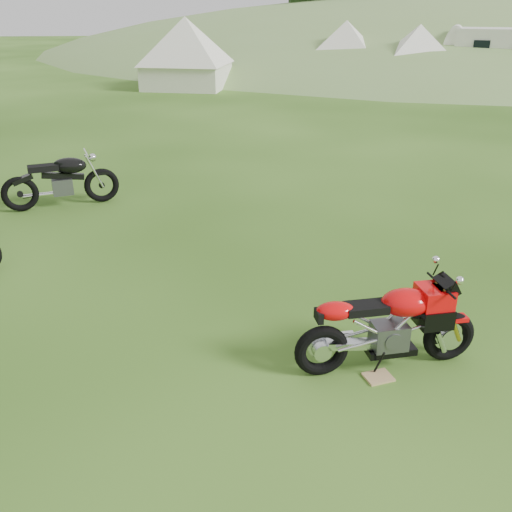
{
  "coord_description": "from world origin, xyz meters",
  "views": [
    {
      "loc": [
        -0.8,
        -5.21,
        3.29
      ],
      "look_at": [
        -0.26,
        0.4,
        0.77
      ],
      "focal_mm": 40.0,
      "sensor_mm": 36.0,
      "label": 1
    }
  ],
  "objects_px": {
    "caravan": "(503,56)",
    "sport_motorcycle": "(389,320)",
    "tent_mid": "(345,50)",
    "plywood_board": "(378,377)",
    "tent_right": "(418,54)",
    "vintage_moto_b": "(60,179)",
    "tent_left": "(186,53)"
  },
  "relations": [
    {
      "from": "vintage_moto_b",
      "to": "tent_left",
      "type": "height_order",
      "value": "tent_left"
    },
    {
      "from": "vintage_moto_b",
      "to": "tent_left",
      "type": "xyz_separation_m",
      "value": [
        1.96,
        14.95,
        0.85
      ]
    },
    {
      "from": "tent_mid",
      "to": "caravan",
      "type": "distance_m",
      "value": 6.69
    },
    {
      "from": "tent_left",
      "to": "caravan",
      "type": "distance_m",
      "value": 13.35
    },
    {
      "from": "sport_motorcycle",
      "to": "tent_left",
      "type": "xyz_separation_m",
      "value": [
        -2.2,
        20.17,
        0.83
      ]
    },
    {
      "from": "plywood_board",
      "to": "caravan",
      "type": "height_order",
      "value": "caravan"
    },
    {
      "from": "plywood_board",
      "to": "tent_mid",
      "type": "xyz_separation_m",
      "value": [
        5.02,
        22.41,
        1.28
      ]
    },
    {
      "from": "plywood_board",
      "to": "vintage_moto_b",
      "type": "xyz_separation_m",
      "value": [
        -4.05,
        5.41,
        0.49
      ]
    },
    {
      "from": "tent_left",
      "to": "tent_right",
      "type": "xyz_separation_m",
      "value": [
        9.82,
        0.2,
        -0.1
      ]
    },
    {
      "from": "vintage_moto_b",
      "to": "tent_right",
      "type": "distance_m",
      "value": 19.21
    },
    {
      "from": "vintage_moto_b",
      "to": "tent_mid",
      "type": "distance_m",
      "value": 19.29
    },
    {
      "from": "tent_mid",
      "to": "caravan",
      "type": "height_order",
      "value": "tent_mid"
    },
    {
      "from": "vintage_moto_b",
      "to": "tent_mid",
      "type": "relative_size",
      "value": 0.64
    },
    {
      "from": "tent_left",
      "to": "tent_mid",
      "type": "distance_m",
      "value": 7.4
    },
    {
      "from": "tent_right",
      "to": "caravan",
      "type": "relative_size",
      "value": 0.58
    },
    {
      "from": "tent_mid",
      "to": "caravan",
      "type": "bearing_deg",
      "value": 1.14
    },
    {
      "from": "sport_motorcycle",
      "to": "tent_mid",
      "type": "relative_size",
      "value": 0.59
    },
    {
      "from": "sport_motorcycle",
      "to": "vintage_moto_b",
      "type": "relative_size",
      "value": 0.92
    },
    {
      "from": "plywood_board",
      "to": "caravan",
      "type": "xyz_separation_m",
      "value": [
        11.26,
        19.98,
        1.15
      ]
    },
    {
      "from": "plywood_board",
      "to": "tent_mid",
      "type": "bearing_deg",
      "value": 77.36
    },
    {
      "from": "tent_right",
      "to": "sport_motorcycle",
      "type": "bearing_deg",
      "value": -100.38
    },
    {
      "from": "sport_motorcycle",
      "to": "caravan",
      "type": "distance_m",
      "value": 22.72
    },
    {
      "from": "tent_left",
      "to": "caravan",
      "type": "bearing_deg",
      "value": 13.48
    },
    {
      "from": "caravan",
      "to": "plywood_board",
      "type": "bearing_deg",
      "value": -94.95
    },
    {
      "from": "caravan",
      "to": "sport_motorcycle",
      "type": "bearing_deg",
      "value": -94.93
    },
    {
      "from": "plywood_board",
      "to": "tent_right",
      "type": "bearing_deg",
      "value": 69.39
    },
    {
      "from": "tent_left",
      "to": "tent_right",
      "type": "distance_m",
      "value": 9.82
    },
    {
      "from": "vintage_moto_b",
      "to": "tent_left",
      "type": "distance_m",
      "value": 15.11
    },
    {
      "from": "sport_motorcycle",
      "to": "tent_mid",
      "type": "bearing_deg",
      "value": 71.91
    },
    {
      "from": "tent_mid",
      "to": "tent_right",
      "type": "distance_m",
      "value": 3.28
    },
    {
      "from": "tent_mid",
      "to": "tent_right",
      "type": "bearing_deg",
      "value": -11.94
    },
    {
      "from": "caravan",
      "to": "tent_right",
      "type": "bearing_deg",
      "value": -164.86
    }
  ]
}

